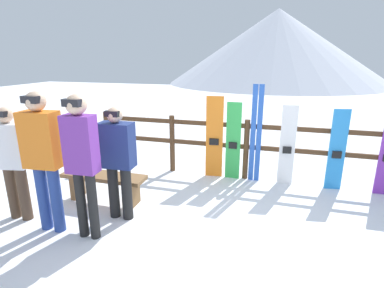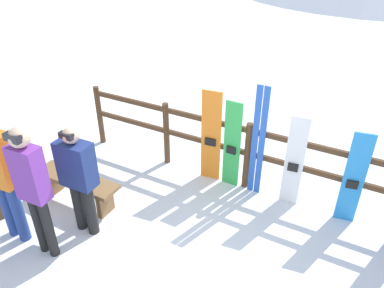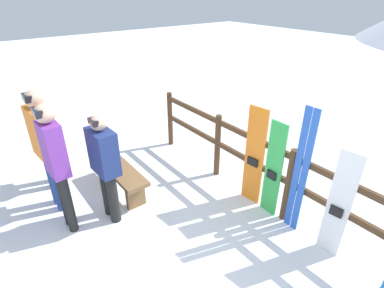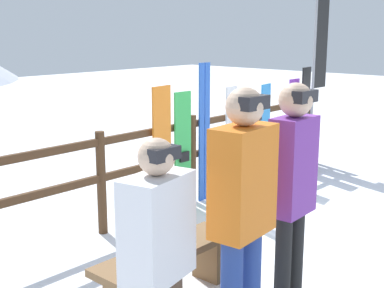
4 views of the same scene
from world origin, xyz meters
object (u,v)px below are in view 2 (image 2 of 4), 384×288
person_navy (78,175)px  snowboard_blue (354,180)px  person_purple (32,183)px  snowboard_white (294,163)px  ski_pair_blue (258,143)px  snowboard_orange (211,137)px  person_orange (0,171)px  snowboard_green (232,146)px  bench (77,184)px

person_navy → snowboard_blue: bearing=31.6°
person_purple → snowboard_white: 3.43m
ski_pair_blue → snowboard_orange: bearing=-179.7°
snowboard_orange → person_orange: bearing=-124.6°
snowboard_white → person_orange: bearing=-141.0°
person_purple → snowboard_green: bearing=59.1°
person_purple → snowboard_green: size_ratio=1.26×
person_orange → snowboard_blue: person_orange is taller
person_navy → snowboard_white: bearing=39.9°
bench → person_purple: bearing=-69.6°
snowboard_orange → snowboard_white: 1.31m
person_navy → ski_pair_blue: size_ratio=0.90×
snowboard_orange → bench: bearing=-133.9°
person_orange → snowboard_orange: person_orange is taller
bench → ski_pair_blue: 2.71m
bench → snowboard_green: (1.79, 1.50, 0.38)m
snowboard_green → snowboard_blue: (1.75, -0.00, -0.02)m
person_navy → person_orange: person_orange is taller
ski_pair_blue → snowboard_blue: (1.35, -0.00, -0.19)m
person_purple → person_navy: (0.15, 0.54, -0.18)m
bench → snowboard_orange: size_ratio=0.87×
snowboard_orange → snowboard_blue: 2.11m
snowboard_green → snowboard_blue: bearing=-0.0°
person_purple → person_navy: size_ratio=1.14×
person_navy → snowboard_orange: 2.10m
person_purple → snowboard_blue: 4.03m
person_purple → snowboard_green: person_purple is taller
bench → snowboard_white: bearing=28.6°
snowboard_green → ski_pair_blue: (0.40, 0.00, 0.17)m
bench → person_purple: 1.24m
person_navy → snowboard_orange: (0.94, 1.88, -0.15)m
bench → snowboard_orange: snowboard_orange is taller
snowboard_orange → ski_pair_blue: bearing=0.3°
person_purple → snowboard_white: person_purple is taller
ski_pair_blue → snowboard_green: bearing=-179.5°
person_navy → snowboard_blue: 3.58m
person_purple → snowboard_orange: (1.09, 2.42, -0.33)m
bench → snowboard_green: size_ratio=0.93×
snowboard_orange → snowboard_white: size_ratio=1.07×
person_orange → snowboard_green: (2.02, 2.41, -0.35)m
snowboard_green → ski_pair_blue: size_ratio=0.82×
bench → person_orange: person_orange is taller
person_purple → snowboard_blue: bearing=37.1°
person_purple → ski_pair_blue: person_purple is taller
bench → person_purple: size_ratio=0.74×
bench → ski_pair_blue: bearing=34.4°
person_navy → snowboard_blue: size_ratio=1.14×
ski_pair_blue → snowboard_white: ski_pair_blue is taller
person_navy → person_purple: bearing=-105.8°
person_orange → person_navy: bearing=36.4°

